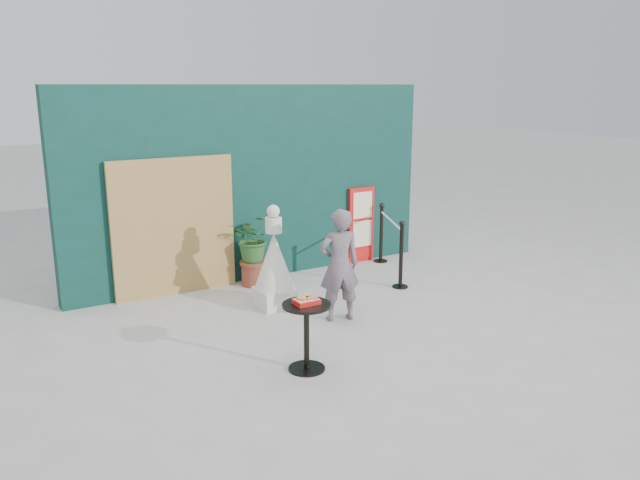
{
  "coord_description": "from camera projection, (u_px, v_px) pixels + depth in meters",
  "views": [
    {
      "loc": [
        -4.16,
        -5.62,
        2.99
      ],
      "look_at": [
        0.0,
        1.2,
        1.0
      ],
      "focal_mm": 35.0,
      "sensor_mm": 36.0,
      "label": 1
    }
  ],
  "objects": [
    {
      "name": "ground",
      "position": [
        372.0,
        341.0,
        7.48
      ],
      "size": [
        60.0,
        60.0,
        0.0
      ],
      "primitive_type": "plane",
      "color": "#ADAAA5",
      "rests_on": "ground"
    },
    {
      "name": "back_wall",
      "position": [
        255.0,
        183.0,
        9.73
      ],
      "size": [
        6.0,
        0.3,
        3.0
      ],
      "primitive_type": "cube",
      "color": "#0B3227",
      "rests_on": "ground"
    },
    {
      "name": "bamboo_fence",
      "position": [
        174.0,
        227.0,
        8.97
      ],
      "size": [
        1.8,
        0.08,
        2.0
      ],
      "primitive_type": "cube",
      "color": "tan",
      "rests_on": "ground"
    },
    {
      "name": "woman",
      "position": [
        339.0,
        265.0,
        8.01
      ],
      "size": [
        0.61,
        0.48,
        1.48
      ],
      "primitive_type": "imported",
      "rotation": [
        0.0,
        0.0,
        2.88
      ],
      "color": "#695A62",
      "rests_on": "ground"
    },
    {
      "name": "menu_board",
      "position": [
        361.0,
        225.0,
        10.73
      ],
      "size": [
        0.5,
        0.07,
        1.3
      ],
      "color": "red",
      "rests_on": "ground"
    },
    {
      "name": "statue",
      "position": [
        274.0,
        266.0,
        8.54
      ],
      "size": [
        0.56,
        0.56,
        1.43
      ],
      "color": "silver",
      "rests_on": "ground"
    },
    {
      "name": "cafe_table",
      "position": [
        306.0,
        326.0,
        6.62
      ],
      "size": [
        0.52,
        0.52,
        0.75
      ],
      "color": "black",
      "rests_on": "ground"
    },
    {
      "name": "food_basket",
      "position": [
        306.0,
        300.0,
        6.56
      ],
      "size": [
        0.26,
        0.19,
        0.11
      ],
      "color": "red",
      "rests_on": "cafe_table"
    },
    {
      "name": "planter",
      "position": [
        254.0,
        244.0,
        9.45
      ],
      "size": [
        0.65,
        0.56,
        1.11
      ],
      "color": "brown",
      "rests_on": "ground"
    },
    {
      "name": "stanchion_barrier",
      "position": [
        390.0,
        244.0,
        10.06
      ],
      "size": [
        0.84,
        1.54,
        1.03
      ],
      "color": "black",
      "rests_on": "ground"
    }
  ]
}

